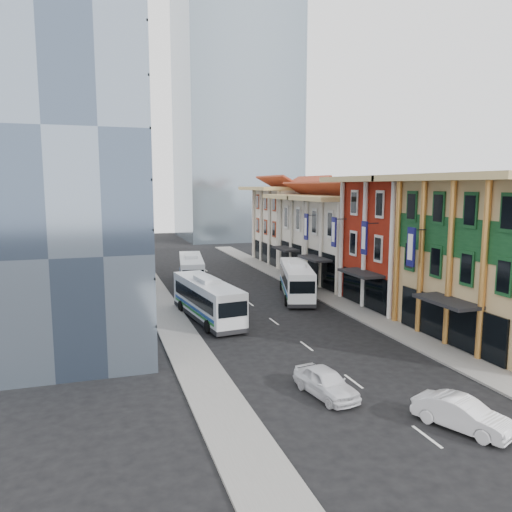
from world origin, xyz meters
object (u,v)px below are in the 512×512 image
object	(u,v)px
shophouse_tan	(497,262)
bus_right	(296,279)
sedan_left	(326,382)
sedan_right	(462,414)
bus_left_near	(207,298)
office_tower	(57,143)
bus_left_far	(191,269)

from	to	relation	value
shophouse_tan	bus_right	size ratio (longest dim) A/B	1.19
shophouse_tan	sedan_left	xyz separation A→B (m)	(-16.50, -5.35, -5.22)
sedan_right	bus_left_near	bearing A→B (deg)	82.73
office_tower	bus_left_far	bearing A→B (deg)	47.17
shophouse_tan	office_tower	size ratio (longest dim) A/B	0.47
sedan_right	sedan_left	bearing A→B (deg)	104.55
office_tower	bus_left_near	size ratio (longest dim) A/B	2.54
sedan_left	office_tower	bearing A→B (deg)	117.54
bus_left_far	bus_right	size ratio (longest dim) A/B	0.97
office_tower	sedan_right	distance (m)	34.42
office_tower	bus_right	size ratio (longest dim) A/B	2.54
sedan_left	sedan_right	world-z (taller)	sedan_left
bus_left_near	bus_right	size ratio (longest dim) A/B	1.00
sedan_left	sedan_right	xyz separation A→B (m)	(4.54, -5.53, -0.02)
shophouse_tan	bus_left_far	size ratio (longest dim) A/B	1.23
bus_left_near	shophouse_tan	bearing A→B (deg)	-39.80
office_tower	sedan_right	bearing A→B (deg)	-52.57
office_tower	shophouse_tan	bearing A→B (deg)	-24.30
bus_left_far	sedan_right	size ratio (longest dim) A/B	2.46
shophouse_tan	bus_right	distance (m)	20.59
bus_right	sedan_right	distance (m)	29.41
bus_left_far	sedan_left	world-z (taller)	bus_left_far
bus_left_far	sedan_left	xyz separation A→B (m)	(1.29, -33.60, -1.04)
office_tower	sedan_right	xyz separation A→B (m)	(19.05, -24.88, -14.24)
shophouse_tan	sedan_right	bearing A→B (deg)	-137.69
bus_right	sedan_right	world-z (taller)	bus_right
bus_left_near	bus_right	world-z (taller)	bus_left_near
bus_left_far	bus_right	world-z (taller)	bus_right
office_tower	sedan_right	world-z (taller)	office_tower
bus_left_near	sedan_left	xyz separation A→B (m)	(2.84, -17.75, -1.11)
shophouse_tan	bus_left_near	xyz separation A→B (m)	(-19.33, 12.40, -4.10)
office_tower	bus_left_near	xyz separation A→B (m)	(11.67, -1.60, -13.10)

